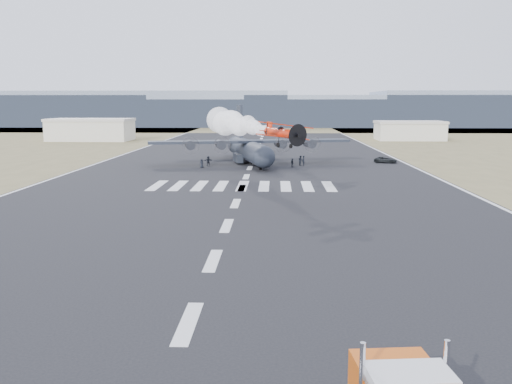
# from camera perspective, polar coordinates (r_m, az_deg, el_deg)

# --- Properties ---
(ground) EXTENTS (500.00, 500.00, 0.00)m
(ground) POSITION_cam_1_polar(r_m,az_deg,el_deg) (30.95, -6.80, -12.87)
(ground) COLOR black
(ground) RESTS_ON ground
(scrub_far) EXTENTS (500.00, 80.00, 0.00)m
(scrub_far) POSITION_cam_1_polar(r_m,az_deg,el_deg) (258.69, 0.95, 6.38)
(scrub_far) COLOR brown
(scrub_far) RESTS_ON ground
(runway_markings) EXTENTS (60.00, 260.00, 0.01)m
(runway_markings) POSITION_cam_1_polar(r_m,az_deg,el_deg) (89.25, -0.98, 1.54)
(runway_markings) COLOR silver
(runway_markings) RESTS_ON ground
(ridge_seg_b) EXTENTS (150.00, 50.00, 15.00)m
(ridge_seg_b) POSITION_cam_1_polar(r_m,az_deg,el_deg) (318.26, -23.26, 7.49)
(ridge_seg_b) COLOR gray
(ridge_seg_b) RESTS_ON ground
(ridge_seg_c) EXTENTS (150.00, 50.00, 17.00)m
(ridge_seg_c) POSITION_cam_1_polar(r_m,az_deg,el_deg) (296.68, -11.72, 8.16)
(ridge_seg_c) COLOR gray
(ridge_seg_c) RESTS_ON ground
(ridge_seg_d) EXTENTS (150.00, 50.00, 13.00)m
(ridge_seg_d) POSITION_cam_1_polar(r_m,az_deg,el_deg) (288.47, 1.06, 7.93)
(ridge_seg_d) COLOR gray
(ridge_seg_d) RESTS_ON ground
(ridge_seg_e) EXTENTS (150.00, 50.00, 15.00)m
(ridge_seg_e) POSITION_cam_1_polar(r_m,az_deg,el_deg) (294.69, 13.93, 7.89)
(ridge_seg_e) COLOR gray
(ridge_seg_e) RESTS_ON ground
(hangar_left) EXTENTS (24.50, 14.50, 6.70)m
(hangar_left) POSITION_cam_1_polar(r_m,az_deg,el_deg) (182.56, -16.18, 6.04)
(hangar_left) COLOR beige
(hangar_left) RESTS_ON ground
(hangar_right) EXTENTS (20.50, 12.50, 5.90)m
(hangar_right) POSITION_cam_1_polar(r_m,az_deg,el_deg) (183.34, 15.10, 5.97)
(hangar_right) COLOR beige
(hangar_right) RESTS_ON ground
(aerobatic_biplane) EXTENTS (6.84, 6.41, 2.99)m
(aerobatic_biplane) POSITION_cam_1_polar(r_m,az_deg,el_deg) (63.93, 2.65, 5.96)
(aerobatic_biplane) COLOR red
(smoke_trail) EXTENTS (11.33, 30.41, 4.32)m
(smoke_trail) POSITION_cam_1_polar(r_m,az_deg,el_deg) (89.18, -2.64, 6.94)
(smoke_trail) COLOR white
(transport_aircraft) EXTENTS (37.95, 31.05, 11.03)m
(transport_aircraft) POSITION_cam_1_polar(r_m,az_deg,el_deg) (109.37, -0.73, 4.40)
(transport_aircraft) COLOR black
(transport_aircraft) RESTS_ON ground
(support_vehicle) EXTENTS (4.86, 3.51, 1.23)m
(support_vehicle) POSITION_cam_1_polar(r_m,az_deg,el_deg) (112.58, 12.84, 3.17)
(support_vehicle) COLOR black
(support_vehicle) RESTS_ON ground
(crew_a) EXTENTS (0.76, 0.66, 1.88)m
(crew_a) POSITION_cam_1_polar(r_m,az_deg,el_deg) (106.06, 1.44, 3.22)
(crew_a) COLOR black
(crew_a) RESTS_ON ground
(crew_b) EXTENTS (0.82, 1.04, 1.88)m
(crew_b) POSITION_cam_1_polar(r_m,az_deg,el_deg) (105.20, 4.48, 3.15)
(crew_b) COLOR black
(crew_b) RESTS_ON ground
(crew_c) EXTENTS (0.90, 1.30, 1.83)m
(crew_c) POSITION_cam_1_polar(r_m,az_deg,el_deg) (105.94, 1.39, 3.20)
(crew_c) COLOR black
(crew_c) RESTS_ON ground
(crew_d) EXTENTS (0.79, 1.05, 1.60)m
(crew_d) POSITION_cam_1_polar(r_m,az_deg,el_deg) (102.42, 3.65, 2.93)
(crew_d) COLOR black
(crew_d) RESTS_ON ground
(crew_e) EXTENTS (0.89, 0.73, 1.56)m
(crew_e) POSITION_cam_1_polar(r_m,az_deg,el_deg) (101.83, -5.46, 2.86)
(crew_e) COLOR black
(crew_e) RESTS_ON ground
(crew_f) EXTENTS (1.70, 1.11, 1.75)m
(crew_f) POSITION_cam_1_polar(r_m,az_deg,el_deg) (105.49, -4.80, 3.13)
(crew_f) COLOR black
(crew_f) RESTS_ON ground
(crew_g) EXTENTS (0.65, 0.75, 1.84)m
(crew_g) POSITION_cam_1_polar(r_m,az_deg,el_deg) (105.48, 4.76, 3.15)
(crew_g) COLOR black
(crew_g) RESTS_ON ground
(crew_h) EXTENTS (0.83, 0.91, 1.60)m
(crew_h) POSITION_cam_1_polar(r_m,az_deg,el_deg) (104.31, -0.34, 3.05)
(crew_h) COLOR black
(crew_h) RESTS_ON ground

